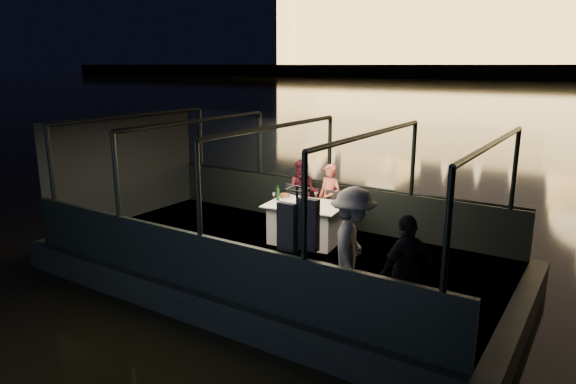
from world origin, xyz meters
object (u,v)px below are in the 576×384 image
Objects in this scene: chair_port_right at (330,216)px; chair_port_left at (289,209)px; dining_table_central at (305,223)px; person_woman_coral at (329,197)px; wine_bottle at (278,193)px; passenger_dark at (407,263)px; coat_stand at (297,246)px; passenger_stripe at (353,249)px; person_man_maroon at (303,192)px.

chair_port_left is at bearing -176.21° from chair_port_right.
dining_table_central is at bearing -118.69° from chair_port_right.
wine_bottle is at bearing -119.74° from person_woman_coral.
person_woman_coral is 4.69× the size of wine_bottle.
chair_port_left reaches higher than dining_table_central.
chair_port_left reaches higher than chair_port_right.
passenger_dark reaches higher than person_woman_coral.
chair_port_right is 3.04m from coat_stand.
wine_bottle is at bearing -146.69° from chair_port_right.
coat_stand reaches higher than chair_port_right.
chair_port_right is at bearing -108.43° from passenger_dark.
passenger_stripe reaches higher than wine_bottle.
coat_stand is at bearing -49.87° from passenger_dark.
chair_port_left is 4.24m from passenger_dark.
person_woman_coral is at bearing 82.44° from dining_table_central.
passenger_stripe is at bearing -53.62° from chair_port_right.
wine_bottle is (-2.53, 1.89, 0.06)m from passenger_stripe.
person_woman_coral is at bearing 14.26° from passenger_stripe.
chair_port_right is at bearing 14.43° from passenger_stripe.
chair_port_right is 0.52× the size of passenger_stripe.
passenger_dark is (3.42, -2.47, 0.40)m from chair_port_left.
dining_table_central is at bearing 5.48° from wine_bottle.
passenger_dark is at bearing -21.49° from chair_port_left.
dining_table_central is at bearing -19.27° from chair_port_left.
person_woman_coral is at bearing 124.75° from chair_port_right.
passenger_stripe is at bearing -45.23° from dining_table_central.
dining_table_central is 0.83× the size of passenger_stripe.
wine_bottle reaches higher than chair_port_right.
person_man_maroon reaches higher than wine_bottle.
coat_stand is 3.35m from person_woman_coral.
chair_port_right is at bearing 15.96° from chair_port_left.
chair_port_right is at bearing 59.11° from dining_table_central.
passenger_stripe is 0.82m from passenger_dark.
chair_port_right is 2.96m from passenger_stripe.
passenger_dark is at bearing -35.77° from person_woman_coral.
person_man_maroon reaches higher than chair_port_right.
dining_table_central is 0.80m from wine_bottle.
chair_port_right is 3.53m from passenger_dark.
dining_table_central is at bearing 118.35° from coat_stand.
passenger_stripe is (2.61, -2.40, 0.40)m from chair_port_left.
dining_table_central is at bearing -79.34° from person_man_maroon.
person_man_maroon is (-1.85, 3.22, -0.15)m from coat_stand.
wine_bottle reaches higher than chair_port_left.
person_man_maroon reaches higher than person_woman_coral.
passenger_dark is at bearing 13.12° from coat_stand.
chair_port_right is 0.60× the size of passenger_dark.
wine_bottle reaches higher than dining_table_central.
coat_stand reaches higher than wine_bottle.
coat_stand is 1.01× the size of passenger_stripe.
passenger_dark is 3.88m from wine_bottle.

